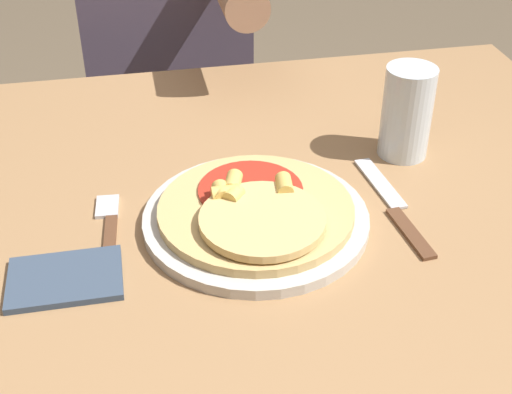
# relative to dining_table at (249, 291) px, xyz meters

# --- Properties ---
(dining_table) EXTENTS (1.10, 0.93, 0.75)m
(dining_table) POSITION_rel_dining_table_xyz_m (0.00, 0.00, 0.00)
(dining_table) COLOR #9E754C
(dining_table) RESTS_ON ground_plane
(plate) EXTENTS (0.27, 0.27, 0.01)m
(plate) POSITION_rel_dining_table_xyz_m (0.01, -0.00, 0.12)
(plate) COLOR beige
(plate) RESTS_ON dining_table
(pizza) EXTENTS (0.24, 0.24, 0.04)m
(pizza) POSITION_rel_dining_table_xyz_m (0.01, -0.01, 0.13)
(pizza) COLOR tan
(pizza) RESTS_ON plate
(fork) EXTENTS (0.03, 0.18, 0.00)m
(fork) POSITION_rel_dining_table_xyz_m (-0.17, 0.02, 0.11)
(fork) COLOR brown
(fork) RESTS_ON dining_table
(knife) EXTENTS (0.03, 0.22, 0.00)m
(knife) POSITION_rel_dining_table_xyz_m (0.19, -0.00, 0.11)
(knife) COLOR brown
(knife) RESTS_ON dining_table
(drinking_glass) EXTENTS (0.07, 0.07, 0.13)m
(drinking_glass) POSITION_rel_dining_table_xyz_m (0.24, 0.12, 0.17)
(drinking_glass) COLOR silver
(drinking_glass) RESTS_ON dining_table
(napkin) EXTENTS (0.12, 0.09, 0.01)m
(napkin) POSITION_rel_dining_table_xyz_m (-0.22, -0.06, 0.11)
(napkin) COLOR #38475B
(napkin) RESTS_ON dining_table
(person_diner) EXTENTS (0.33, 0.52, 1.21)m
(person_diner) POSITION_rel_dining_table_xyz_m (-0.04, 0.73, 0.07)
(person_diner) COLOR #2D2D38
(person_diner) RESTS_ON ground_plane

